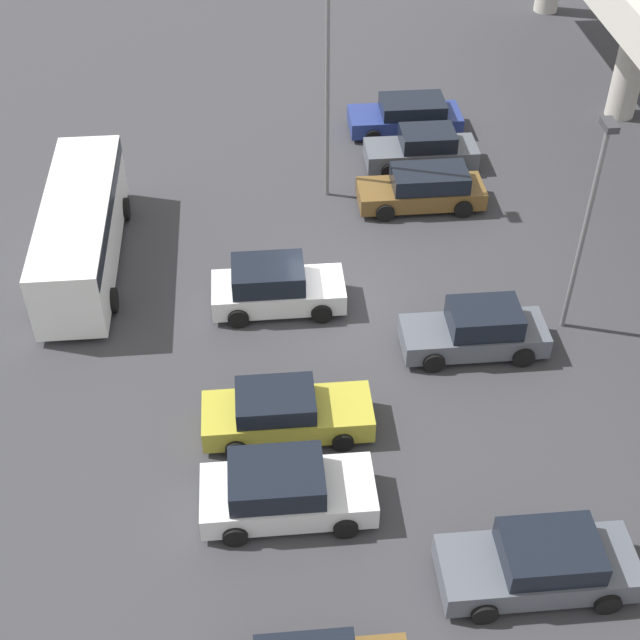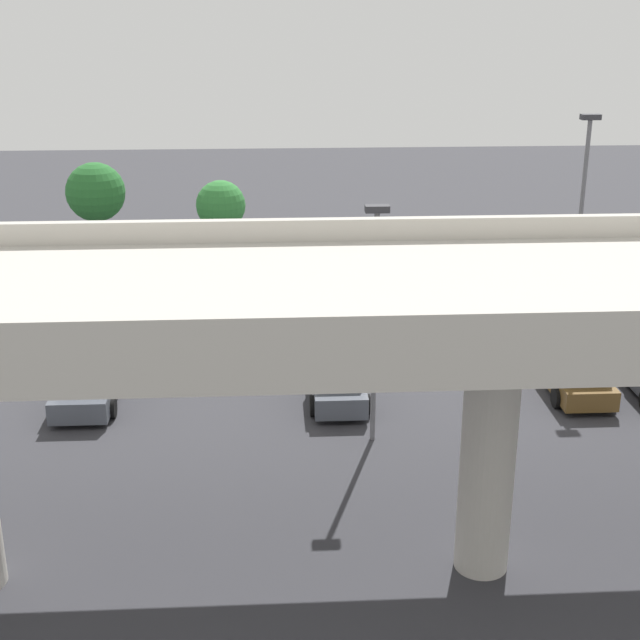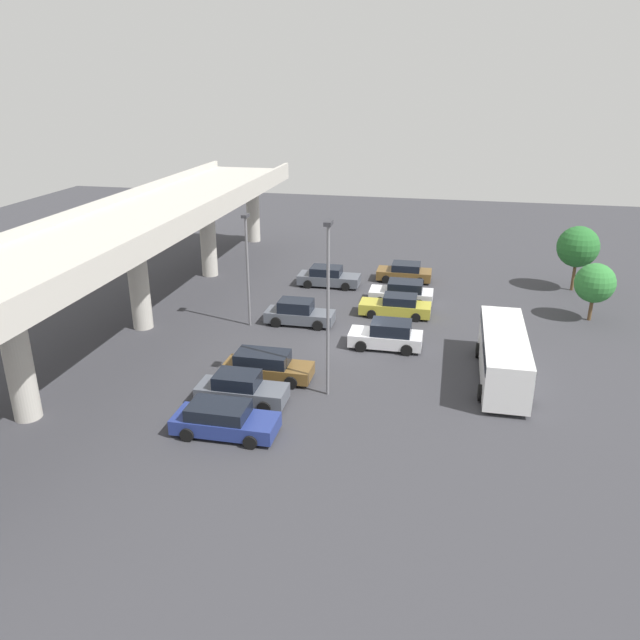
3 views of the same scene
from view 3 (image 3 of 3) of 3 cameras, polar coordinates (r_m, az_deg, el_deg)
ground_plane at (r=38.48m, az=3.49°, el=-2.33°), size 102.45×102.45×0.00m
highway_overpass at (r=40.93m, az=-16.70°, el=7.64°), size 49.09×7.46×7.81m
parked_car_0 at (r=29.36m, az=-8.80°, el=-8.99°), size 2.22×4.82×1.47m
parked_car_1 at (r=31.81m, az=-7.24°, el=-6.31°), size 2.03×4.54×1.61m
parked_car_2 at (r=34.13m, az=-4.92°, el=-4.20°), size 2.06×4.83×1.54m
parked_car_3 at (r=38.03m, az=6.17°, el=-1.41°), size 2.13×4.40×1.70m
parked_car_4 at (r=41.50m, az=-1.96°, el=0.63°), size 1.99×4.56×1.66m
parked_car_5 at (r=43.26m, az=6.99°, el=1.26°), size 2.02×4.86×1.50m
parked_car_6 at (r=45.88m, az=7.54°, el=2.51°), size 2.22×4.57×1.63m
parked_car_7 at (r=49.25m, az=0.76°, el=3.96°), size 2.15×4.82×1.55m
parked_car_8 at (r=50.98m, az=7.74°, el=4.34°), size 2.24×4.33×1.47m
shuttle_bus at (r=35.02m, az=16.44°, el=-2.88°), size 8.74×2.60×2.64m
lamp_post_near_aisle at (r=40.41m, az=-6.67°, el=5.36°), size 0.70×0.35×7.44m
lamp_post_mid_lot at (r=30.59m, az=0.74°, el=1.96°), size 0.70×0.35×9.12m
tree_front_left at (r=45.39m, az=23.84°, el=3.11°), size 2.66×2.66×3.97m
tree_front_right at (r=51.33m, az=22.52°, el=6.20°), size 3.12×3.12×5.01m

